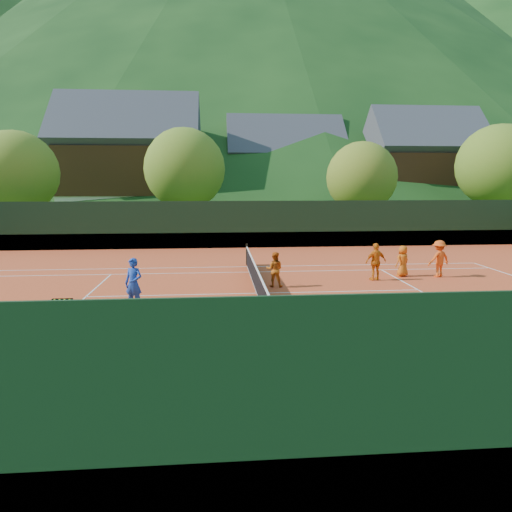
{
  "coord_description": "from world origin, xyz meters",
  "views": [
    {
      "loc": [
        -1.49,
        -16.94,
        4.3
      ],
      "look_at": [
        -0.04,
        0.0,
        1.47
      ],
      "focal_mm": 32.0,
      "sensor_mm": 36.0,
      "label": 1
    }
  ],
  "objects": [
    {
      "name": "tree_d",
      "position": [
        22.0,
        20.0,
        5.52
      ],
      "size": [
        6.8,
        6.8,
        8.93
      ],
      "color": "#412B1A",
      "rests_on": "ground"
    },
    {
      "name": "tennis_ball_8",
      "position": [
        6.39,
        -1.19,
        0.05
      ],
      "size": [
        0.07,
        0.07,
        0.07
      ],
      "primitive_type": "sphere",
      "color": "#D2F128",
      "rests_on": "clay_court"
    },
    {
      "name": "chalet_mid",
      "position": [
        6.0,
        34.0,
        4.99
      ],
      "size": [
        12.65,
        8.82,
        11.45
      ],
      "color": "beige",
      "rests_on": "ground"
    },
    {
      "name": "chalet_right",
      "position": [
        20.0,
        30.0,
        5.26
      ],
      "size": [
        11.5,
        8.82,
        11.91
      ],
      "color": "beige",
      "rests_on": "ground"
    },
    {
      "name": "tennis_ball_2",
      "position": [
        3.73,
        -1.73,
        0.05
      ],
      "size": [
        0.07,
        0.07,
        0.07
      ],
      "primitive_type": "sphere",
      "color": "#D2F128",
      "rests_on": "clay_court"
    },
    {
      "name": "tennis_ball_20",
      "position": [
        3.35,
        -8.97,
        0.05
      ],
      "size": [
        0.07,
        0.07,
        0.07
      ],
      "primitive_type": "sphere",
      "color": "#D2F128",
      "rests_on": "clay_court"
    },
    {
      "name": "student_c",
      "position": [
        6.79,
        2.57,
        0.72
      ],
      "size": [
        0.81,
        0.69,
        1.4
      ],
      "primitive_type": "imported",
      "rotation": [
        0.0,
        0.0,
        3.57
      ],
      "color": "#CD5B12",
      "rests_on": "clay_court"
    },
    {
      "name": "tennis_ball_7",
      "position": [
        0.79,
        -6.97,
        0.05
      ],
      "size": [
        0.07,
        0.07,
        0.07
      ],
      "primitive_type": "sphere",
      "color": "#D2F128",
      "rests_on": "clay_court"
    },
    {
      "name": "student_b",
      "position": [
        5.31,
        1.89,
        0.83
      ],
      "size": [
        1.01,
        0.56,
        1.62
      ],
      "primitive_type": "imported",
      "rotation": [
        0.0,
        0.0,
        3.32
      ],
      "color": "orange",
      "rests_on": "clay_court"
    },
    {
      "name": "clay_court",
      "position": [
        0.0,
        0.0,
        0.01
      ],
      "size": [
        40.0,
        24.0,
        0.02
      ],
      "primitive_type": "cube",
      "color": "#C54320",
      "rests_on": "ground"
    },
    {
      "name": "tree_c",
      "position": [
        10.0,
        19.0,
        4.54
      ],
      "size": [
        5.6,
        5.6,
        7.35
      ],
      "color": "#402819",
      "rests_on": "ground"
    },
    {
      "name": "tennis_ball_9",
      "position": [
        -5.15,
        -4.66,
        0.05
      ],
      "size": [
        0.07,
        0.07,
        0.07
      ],
      "primitive_type": "sphere",
      "color": "#D2F128",
      "rests_on": "clay_court"
    },
    {
      "name": "chalet_left",
      "position": [
        -10.0,
        30.0,
        5.65
      ],
      "size": [
        13.8,
        9.93,
        12.92
      ],
      "color": "beige",
      "rests_on": "ground"
    },
    {
      "name": "tennis_ball_19",
      "position": [
        3.6,
        -3.14,
        0.05
      ],
      "size": [
        0.07,
        0.07,
        0.07
      ],
      "primitive_type": "sphere",
      "color": "#D2F128",
      "rests_on": "clay_court"
    },
    {
      "name": "tennis_ball_12",
      "position": [
        2.98,
        -7.77,
        0.05
      ],
      "size": [
        0.07,
        0.07,
        0.07
      ],
      "primitive_type": "sphere",
      "color": "#D2F128",
      "rests_on": "clay_court"
    },
    {
      "name": "ball_hopper",
      "position": [
        -5.85,
        -4.35,
        0.77
      ],
      "size": [
        0.57,
        0.57,
        1.0
      ],
      "color": "black",
      "rests_on": "clay_court"
    },
    {
      "name": "tennis_ball_5",
      "position": [
        -3.71,
        -5.43,
        0.05
      ],
      "size": [
        0.07,
        0.07,
        0.07
      ],
      "primitive_type": "sphere",
      "color": "#D2F128",
      "rests_on": "clay_court"
    },
    {
      "name": "tree_a",
      "position": [
        -16.0,
        18.0,
        4.87
      ],
      "size": [
        6.0,
        6.0,
        7.88
      ],
      "color": "#3F2819",
      "rests_on": "ground"
    },
    {
      "name": "tennis_ball_17",
      "position": [
        0.27,
        -3.63,
        0.05
      ],
      "size": [
        0.07,
        0.07,
        0.07
      ],
      "primitive_type": "sphere",
      "color": "#D2F128",
      "rests_on": "clay_court"
    },
    {
      "name": "coach",
      "position": [
        -4.32,
        -1.68,
        0.88
      ],
      "size": [
        0.73,
        0.62,
        1.71
      ],
      "primitive_type": "imported",
      "rotation": [
        0.0,
        0.0,
        -0.39
      ],
      "color": "#1A3EA9",
      "rests_on": "clay_court"
    },
    {
      "name": "tennis_ball_1",
      "position": [
        3.11,
        -3.44,
        0.05
      ],
      "size": [
        0.07,
        0.07,
        0.07
      ],
      "primitive_type": "sphere",
      "color": "#D2F128",
      "rests_on": "clay_court"
    },
    {
      "name": "tennis_ball_21",
      "position": [
        1.46,
        -7.13,
        0.05
      ],
      "size": [
        0.07,
        0.07,
        0.07
      ],
      "primitive_type": "sphere",
      "color": "#D2F128",
      "rests_on": "clay_court"
    },
    {
      "name": "student_d",
      "position": [
        8.36,
        2.34,
        0.84
      ],
      "size": [
        1.19,
        0.87,
        1.65
      ],
      "primitive_type": "imported",
      "rotation": [
        0.0,
        0.0,
        3.41
      ],
      "color": "#F15315",
      "rests_on": "clay_court"
    },
    {
      "name": "mountain_far_right",
      "position": [
        90.0,
        150.0,
        47.5
      ],
      "size": [
        260.0,
        260.0,
        95.0
      ],
      "primitive_type": "cone",
      "color": "#143613",
      "rests_on": "ground"
    },
    {
      "name": "tennis_ball_0",
      "position": [
        -8.67,
        -1.22,
        0.05
      ],
      "size": [
        0.07,
        0.07,
        0.07
      ],
      "primitive_type": "sphere",
      "color": "#D2F128",
      "rests_on": "clay_court"
    },
    {
      "name": "court_lines",
      "position": [
        0.0,
        0.0,
        0.02
      ],
      "size": [
        23.83,
        11.03,
        0.0
      ],
      "color": "silver",
      "rests_on": "clay_court"
    },
    {
      "name": "tree_b",
      "position": [
        -4.0,
        20.0,
        5.19
      ],
      "size": [
        6.4,
        6.4,
        8.4
      ],
      "color": "#402A19",
      "rests_on": "ground"
    },
    {
      "name": "student_a",
      "position": [
        0.8,
        1.06,
        0.73
      ],
      "size": [
        0.79,
        0.67,
        1.43
      ],
      "primitive_type": "imported",
      "rotation": [
        0.0,
        0.0,
        2.93
      ],
      "color": "#D65E13",
      "rests_on": "clay_court"
    },
    {
      "name": "mountain_far",
      "position": [
        10.0,
        160.0,
        55.0
      ],
      "size": [
        280.0,
        280.0,
        110.0
      ],
      "primitive_type": "cone",
      "color": "black",
      "rests_on": "ground"
    },
    {
      "name": "tennis_net",
      "position": [
        0.0,
        0.0,
        0.52
      ],
      "size": [
        0.1,
        12.07,
        1.1
      ],
      "color": "black",
      "rests_on": "clay_court"
    },
    {
      "name": "tennis_ball_16",
      "position": [
        3.13,
        -1.18,
        0.05
      ],
      "size": [
        0.07,
        0.07,
        0.07
      ],
      "primitive_type": "sphere",
      "color": "#D2F128",
      "rests_on": "clay_court"
    },
    {
      "name": "tennis_ball_13",
      "position": [
        4.7,
        -1.69,
        0.05
      ],
      "size": [
        0.07,
        0.07,
        0.07
      ],
      "primitive_type": "sphere",
      "color": "#D2F128",
      "rests_on": "clay_court"
    },
    {
      "name": "tennis_ball_14",
      "position": [
        -4.53,
        -6.77,
        0.05
      ],
      "size": [
        0.07,
        0.07,
        0.07
      ],
      "primitive_type": "sphere",
      "color": "#D2F128",
      "rests_on": "clay_court"
    },
    {
      "name": "tennis_ball_22",
      "position": [
        4.07,
        -3.4,
        0.05
      ],
      "size": [
        0.07,
        0.07,
        0.07
      ],
      "primitive_type": "sphere",
      "color": "#D2F128",
      "rests_on": "clay_court"
    },
    {
      "name": "tennis_ball_18",
      "position": [
        -4.87,
        -3.72,
        0.05
      ],
      "size": [
        0.07,
        0.07,
        0.07
      ],
      "primitive_type": "sphere",
      "color": "#D2F128",
      "rests_on": "clay_court"
    },
    {
      "name": "ground",
      "position": [
        0.0,
        0.0,
        0.0
      ],
      "size": [
        400.0,
        400.0,
        0.0
      ],
      "primitive_type": "plane",
      "color": "#2C5019",
      "rests_on": "ground"
    },
    {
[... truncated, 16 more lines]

